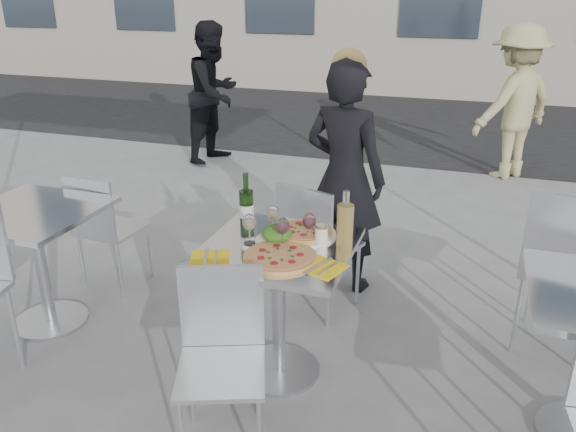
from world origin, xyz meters
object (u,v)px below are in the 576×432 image
(wineglass_white_b, at_px, (273,214))
(pedestrian_a, at_px, (214,93))
(wineglass_red_b, at_px, (309,222))
(chair_far, at_px, (314,239))
(woman_diner, at_px, (345,178))
(salad_plate, at_px, (277,235))
(wine_bottle, at_px, (246,206))
(side_chair_lfar, at_px, (103,223))
(side_table_left, at_px, (37,243))
(pizza_near, at_px, (280,257))
(napkin_right, at_px, (323,267))
(pedestrian_b, at_px, (514,103))
(wineglass_red_a, at_px, (282,227))
(main_table, at_px, (278,284))
(pizza_far, at_px, (304,232))
(chair_near, at_px, (222,345))
(sugar_shaker, at_px, (321,235))
(napkin_left, at_px, (210,258))
(wineglass_white_a, at_px, (249,223))
(side_chair_rfar, at_px, (569,263))
(carafe, at_px, (345,225))

(wineglass_white_b, bearing_deg, pedestrian_a, 119.99)
(wineglass_white_b, xyz_separation_m, wineglass_red_b, (0.21, -0.04, 0.00))
(chair_far, distance_m, woman_diner, 0.52)
(salad_plate, bearing_deg, wine_bottle, 149.16)
(side_chair_lfar, bearing_deg, side_table_left, 83.14)
(woman_diner, relative_size, salad_plate, 7.02)
(pizza_near, relative_size, napkin_right, 1.48)
(pedestrian_b, distance_m, wineglass_red_a, 4.20)
(main_table, xyz_separation_m, pizza_far, (0.08, 0.17, 0.23))
(chair_near, height_order, pedestrian_a, pedestrian_a)
(side_table_left, height_order, wine_bottle, wine_bottle)
(pizza_near, relative_size, sugar_shaker, 3.21)
(side_chair_lfar, distance_m, pizza_far, 1.55)
(pizza_far, xyz_separation_m, salad_plate, (-0.11, -0.12, 0.02))
(napkin_left, bearing_deg, pizza_near, -3.39)
(sugar_shaker, height_order, napkin_right, sugar_shaker)
(side_table_left, bearing_deg, wineglass_red_b, 3.07)
(side_chair_lfar, bearing_deg, pizza_near, 160.85)
(wine_bottle, bearing_deg, wineglass_red_a, -34.97)
(wineglass_white_b, height_order, wineglass_red_b, same)
(main_table, distance_m, wineglass_white_a, 0.35)
(wineglass_white_a, xyz_separation_m, wineglass_red_b, (0.27, 0.11, 0.00))
(main_table, relative_size, side_chair_rfar, 0.76)
(chair_near, relative_size, pedestrian_a, 0.51)
(side_table_left, relative_size, wine_bottle, 2.54)
(chair_near, distance_m, wineglass_white_b, 0.73)
(pedestrian_b, bearing_deg, woman_diner, 19.76)
(side_chair_rfar, height_order, pizza_near, side_chair_rfar)
(pedestrian_b, relative_size, carafe, 5.54)
(side_chair_rfar, bearing_deg, wineglass_white_a, 36.88)
(pizza_far, distance_m, sugar_shaker, 0.15)
(carafe, xyz_separation_m, napkin_right, (-0.04, -0.24, -0.11))
(main_table, xyz_separation_m, pedestrian_a, (-2.07, 3.58, 0.26))
(wineglass_red_b, bearing_deg, chair_far, 103.59)
(pizza_near, xyz_separation_m, wine_bottle, (-0.29, 0.30, 0.10))
(chair_near, xyz_separation_m, side_chair_lfar, (-1.33, 0.99, 0.00))
(salad_plate, bearing_deg, wineglass_white_b, 121.79)
(pedestrian_b, bearing_deg, side_table_left, 6.83)
(pedestrian_b, bearing_deg, pedestrian_a, -41.60)
(pedestrian_a, bearing_deg, wine_bottle, -141.47)
(main_table, xyz_separation_m, pizza_near, (0.06, -0.13, 0.22))
(pizza_far, relative_size, salad_plate, 1.48)
(side_table_left, height_order, woman_diner, woman_diner)
(pizza_near, xyz_separation_m, wineglass_red_b, (0.08, 0.22, 0.10))
(chair_near, distance_m, sugar_shaker, 0.72)
(chair_near, distance_m, salad_plate, 0.63)
(wineglass_red_a, bearing_deg, woman_diner, 87.43)
(chair_far, distance_m, pizza_far, 0.54)
(chair_far, height_order, side_chair_lfar, chair_far)
(side_table_left, height_order, pedestrian_b, pedestrian_b)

